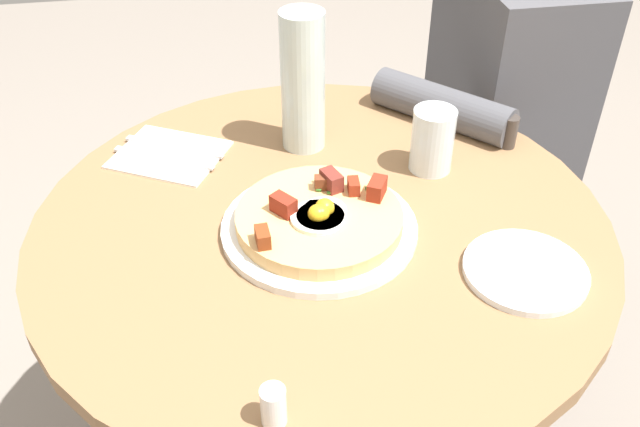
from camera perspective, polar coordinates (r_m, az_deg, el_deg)
name	(u,v)px	position (r m, az deg, el deg)	size (l,w,h in m)	color
dining_table	(321,301)	(1.13, 0.05, -7.25)	(0.85, 0.85, 0.73)	olive
person_seated	(491,158)	(1.60, 13.93, 4.45)	(0.50, 0.46, 1.14)	#2D2D33
pizza_plate	(319,228)	(0.99, -0.06, -1.20)	(0.28, 0.28, 0.01)	white
breakfast_pizza	(320,217)	(0.98, -0.02, -0.26)	(0.24, 0.24, 0.05)	tan
bread_plate	(525,271)	(0.96, 16.60, -4.56)	(0.17, 0.17, 0.01)	white
napkin	(169,155)	(1.18, -12.33, 4.78)	(0.17, 0.14, 0.00)	white
fork	(174,147)	(1.19, -11.95, 5.41)	(0.18, 0.01, 0.01)	silver
knife	(164,158)	(1.16, -12.79, 4.50)	(0.18, 0.01, 0.01)	silver
water_glass	(432,140)	(1.11, 9.27, 6.00)	(0.07, 0.07, 0.10)	silver
water_bottle	(303,82)	(1.13, -1.43, 10.80)	(0.07, 0.07, 0.23)	silver
salt_shaker	(273,406)	(0.75, -3.87, -15.57)	(0.03, 0.03, 0.05)	white
pepper_shaker	(509,132)	(1.21, 15.35, 6.53)	(0.03, 0.03, 0.06)	#3F3833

